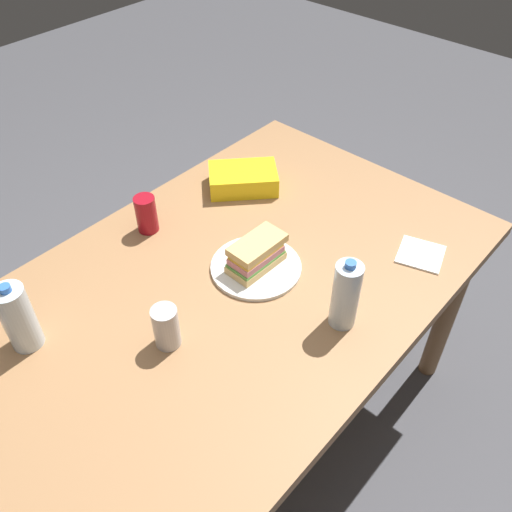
{
  "coord_description": "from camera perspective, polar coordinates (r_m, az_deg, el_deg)",
  "views": [
    {
      "loc": [
        -0.73,
        -0.78,
        1.89
      ],
      "look_at": [
        0.11,
        -0.02,
        0.83
      ],
      "focal_mm": 38.05,
      "sensor_mm": 36.0,
      "label": 1
    }
  ],
  "objects": [
    {
      "name": "water_bottle_spare",
      "position": [
        1.45,
        -23.73,
        -5.94
      ],
      "size": [
        0.08,
        0.08,
        0.21
      ],
      "color": "silver",
      "rests_on": "dining_table"
    },
    {
      "name": "soda_can_red",
      "position": [
        1.72,
        -11.46,
        4.35
      ],
      "size": [
        0.07,
        0.07,
        0.12
      ],
      "primitive_type": "cylinder",
      "color": "maroon",
      "rests_on": "dining_table"
    },
    {
      "name": "sandwich",
      "position": [
        1.55,
        0.04,
        0.18
      ],
      "size": [
        0.18,
        0.1,
        0.08
      ],
      "color": "#DBB26B",
      "rests_on": "paper_plate"
    },
    {
      "name": "soda_can_silver",
      "position": [
        1.38,
        -9.43,
        -7.37
      ],
      "size": [
        0.07,
        0.07,
        0.12
      ],
      "primitive_type": "cylinder",
      "color": "silver",
      "rests_on": "dining_table"
    },
    {
      "name": "paper_napkin",
      "position": [
        1.7,
        16.92,
        0.18
      ],
      "size": [
        0.16,
        0.16,
        0.01
      ],
      "primitive_type": "cube",
      "rotation": [
        0.0,
        0.0,
        3.45
      ],
      "color": "white",
      "rests_on": "dining_table"
    },
    {
      "name": "chip_bag",
      "position": [
        1.88,
        -1.37,
        8.1
      ],
      "size": [
        0.27,
        0.27,
        0.07
      ],
      "primitive_type": "cube",
      "rotation": [
        0.0,
        0.0,
        5.54
      ],
      "color": "yellow",
      "rests_on": "dining_table"
    },
    {
      "name": "paper_plate",
      "position": [
        1.58,
        -0.0,
        -1.16
      ],
      "size": [
        0.27,
        0.27,
        0.01
      ],
      "primitive_type": "cylinder",
      "color": "white",
      "rests_on": "dining_table"
    },
    {
      "name": "water_bottle_tall",
      "position": [
        1.39,
        9.4,
        -4.06
      ],
      "size": [
        0.07,
        0.07,
        0.22
      ],
      "color": "silver",
      "rests_on": "dining_table"
    },
    {
      "name": "dining_table",
      "position": [
        1.61,
        -3.22,
        -5.37
      ],
      "size": [
        1.63,
        1.0,
        0.78
      ],
      "color": "#9E7047",
      "rests_on": "ground_plane"
    },
    {
      "name": "ground_plane",
      "position": [
        2.17,
        -2.49,
        -17.48
      ],
      "size": [
        8.0,
        8.0,
        0.0
      ],
      "primitive_type": "plane",
      "color": "#4C4C51"
    }
  ]
}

